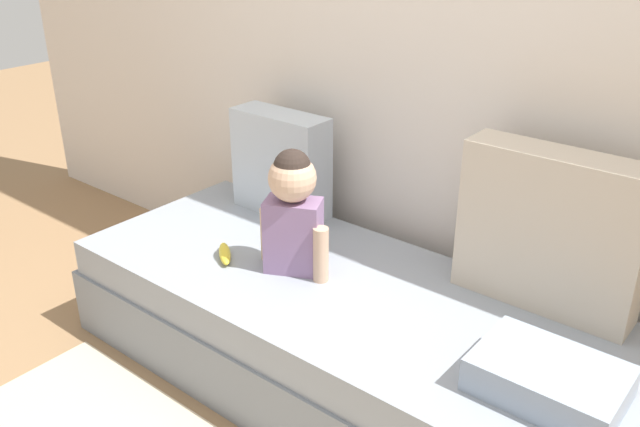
{
  "coord_description": "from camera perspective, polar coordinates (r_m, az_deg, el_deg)",
  "views": [
    {
      "loc": [
        1.24,
        -1.66,
        1.67
      ],
      "look_at": [
        -0.1,
        0.0,
        0.67
      ],
      "focal_mm": 37.8,
      "sensor_mm": 36.0,
      "label": 1
    }
  ],
  "objects": [
    {
      "name": "throw_pillow_right",
      "position": [
        2.32,
        18.93,
        -1.43
      ],
      "size": [
        0.6,
        0.16,
        0.54
      ],
      "primitive_type": "cube",
      "color": "#C1B29E",
      "rests_on": "couch"
    },
    {
      "name": "ground_plane",
      "position": [
        2.66,
        1.8,
        -13.79
      ],
      "size": [
        12.0,
        12.0,
        0.0
      ],
      "primitive_type": "plane",
      "color": "#93704C"
    },
    {
      "name": "folded_blanket",
      "position": [
        2.01,
        18.78,
        -13.08
      ],
      "size": [
        0.4,
        0.28,
        0.1
      ],
      "primitive_type": "cube",
      "color": "#8E9EB2",
      "rests_on": "couch"
    },
    {
      "name": "banana",
      "position": [
        2.61,
        -8.06,
        -3.38
      ],
      "size": [
        0.16,
        0.14,
        0.04
      ],
      "primitive_type": "ellipsoid",
      "rotation": [
        0.0,
        0.0,
        -0.69
      ],
      "color": "yellow",
      "rests_on": "couch"
    },
    {
      "name": "throw_pillow_left",
      "position": [
        2.9,
        -3.33,
        4.25
      ],
      "size": [
        0.44,
        0.16,
        0.45
      ],
      "primitive_type": "cube",
      "color": "#B2BCC6",
      "rests_on": "couch"
    },
    {
      "name": "couch",
      "position": [
        2.54,
        1.87,
        -10.15
      ],
      "size": [
        2.15,
        0.87,
        0.42
      ],
      "color": "gray",
      "rests_on": "ground"
    },
    {
      "name": "back_wall",
      "position": [
        2.58,
        10.09,
        15.24
      ],
      "size": [
        5.35,
        0.1,
        2.49
      ],
      "primitive_type": "cube",
      "color": "silver",
      "rests_on": "ground"
    },
    {
      "name": "toddler",
      "position": [
        2.4,
        -2.31,
        0.5
      ],
      "size": [
        0.31,
        0.2,
        0.47
      ],
      "color": "gray",
      "rests_on": "couch"
    }
  ]
}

